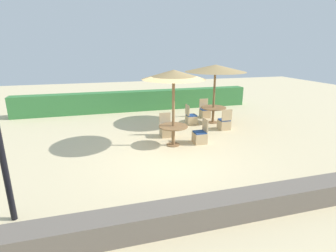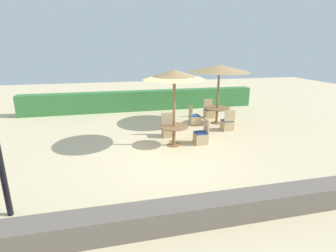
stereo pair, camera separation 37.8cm
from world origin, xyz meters
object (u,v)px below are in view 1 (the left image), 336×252
(round_table_back_right, at_px, (213,110))
(patio_chair_back_right_west, at_px, (191,119))
(patio_chair_back_right_south, at_px, (224,124))
(parasol_center, at_px, (174,75))
(round_table_center, at_px, (173,130))
(parasol_back_right, at_px, (215,68))
(patio_chair_back_right_north, at_px, (205,112))
(patio_chair_center_east, at_px, (200,136))
(patio_chair_center_north, at_px, (166,130))

(round_table_back_right, xyz_separation_m, patio_chair_back_right_west, (-1.09, 0.03, -0.35))
(round_table_back_right, relative_size, patio_chair_back_right_south, 1.27)
(parasol_center, distance_m, patio_chair_back_right_west, 3.67)
(round_table_center, bearing_deg, parasol_back_right, 41.32)
(patio_chair_back_right_west, distance_m, patio_chair_back_right_north, 1.49)
(parasol_center, distance_m, patio_chair_back_right_south, 3.75)
(round_table_center, relative_size, patio_chair_back_right_north, 1.13)
(patio_chair_center_east, relative_size, parasol_back_right, 0.34)
(parasol_back_right, xyz_separation_m, patio_chair_back_right_west, (-1.09, 0.03, -2.27))
(parasol_center, xyz_separation_m, patio_chair_back_right_west, (1.59, 2.40, -2.28))
(round_table_center, distance_m, patio_chair_center_north, 1.09)
(patio_chair_back_right_west, bearing_deg, round_table_center, -33.62)
(patio_chair_center_east, bearing_deg, parasol_back_right, -34.39)
(patio_chair_back_right_north, bearing_deg, round_table_back_right, 88.65)
(patio_chair_back_right_north, bearing_deg, patio_chair_back_right_west, 41.35)
(patio_chair_center_east, xyz_separation_m, patio_chair_back_right_west, (0.56, 2.45, 0.00))
(parasol_center, bearing_deg, round_table_center, 0.00)
(patio_chair_center_east, height_order, parasol_back_right, parasol_back_right)
(patio_chair_center_east, height_order, patio_chair_back_right_north, same)
(patio_chair_center_east, bearing_deg, parasol_center, 86.85)
(patio_chair_center_east, distance_m, round_table_back_right, 2.95)
(patio_chair_center_east, xyz_separation_m, patio_chair_back_right_south, (1.67, 1.30, 0.00))
(patio_chair_back_right_south, bearing_deg, patio_chair_back_right_north, 89.81)
(patio_chair_center_east, bearing_deg, round_table_center, 86.85)
(patio_chair_center_east, height_order, round_table_back_right, patio_chair_center_east)
(round_table_back_right, distance_m, patio_chair_back_right_north, 1.08)
(patio_chair_center_north, height_order, patio_chair_back_right_south, same)
(parasol_center, xyz_separation_m, patio_chair_back_right_north, (2.71, 3.38, -2.28))
(parasol_center, relative_size, round_table_center, 2.59)
(parasol_back_right, bearing_deg, patio_chair_back_right_west, 178.23)
(round_table_back_right, bearing_deg, patio_chair_back_right_north, 88.65)
(round_table_center, bearing_deg, patio_chair_back_right_north, 51.27)
(parasol_center, height_order, patio_chair_center_east, parasol_center)
(patio_chair_center_north, bearing_deg, parasol_center, 88.85)
(patio_chair_back_right_south, bearing_deg, round_table_back_right, 90.88)
(parasol_back_right, xyz_separation_m, patio_chair_back_right_south, (0.02, -1.11, -2.27))
(patio_chair_center_north, bearing_deg, round_table_back_right, -153.64)
(patio_chair_back_right_north, bearing_deg, parasol_center, 51.27)
(round_table_back_right, height_order, patio_chair_back_right_north, patio_chair_back_right_north)
(patio_chair_center_east, relative_size, patio_chair_back_right_south, 1.00)
(patio_chair_center_north, relative_size, patio_chair_back_right_north, 1.00)
(parasol_back_right, distance_m, patio_chair_back_right_south, 2.53)
(round_table_center, bearing_deg, patio_chair_back_right_south, 24.77)
(round_table_center, height_order, patio_chair_center_north, patio_chair_center_north)
(patio_chair_center_north, relative_size, parasol_back_right, 0.34)
(parasol_center, xyz_separation_m, round_table_center, (0.00, 0.00, -1.96))
(parasol_center, bearing_deg, patio_chair_center_east, -3.15)
(round_table_center, xyz_separation_m, patio_chair_center_east, (1.03, -0.06, -0.32))
(patio_chair_center_north, height_order, patio_chair_back_right_north, same)
(patio_chair_center_north, distance_m, round_table_back_right, 3.00)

